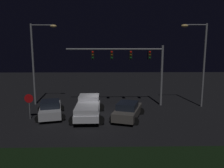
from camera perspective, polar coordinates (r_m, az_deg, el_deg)
ground_plane at (r=19.52m, az=-3.11°, el=-8.50°), size 80.00×80.00×0.00m
pickup_truck at (r=18.70m, az=-6.54°, el=-6.13°), size 2.94×5.44×1.80m
car_sedan at (r=19.60m, az=-16.64°, el=-6.54°), size 3.15×4.70×1.51m
car_sedan_far at (r=18.28m, az=4.40°, el=-7.31°), size 3.31×4.74×1.51m
traffic_signal_gantry at (r=22.17m, az=5.24°, el=6.80°), size 10.32×0.56×6.50m
street_lamp_left at (r=23.93m, az=-19.87°, el=7.57°), size 2.82×0.44×8.77m
street_lamp_right at (r=23.43m, az=23.07°, el=7.22°), size 2.71×0.44×8.68m
stop_sign at (r=19.28m, az=-21.95°, el=-4.55°), size 0.76×0.08×2.23m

